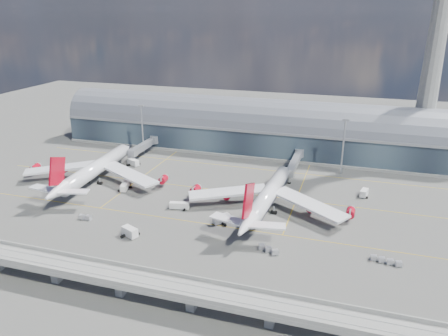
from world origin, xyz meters
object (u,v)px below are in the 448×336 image
(service_truck_4, at_px, (364,193))
(service_truck_2, at_px, (179,205))
(service_truck_3, at_px, (221,219))
(floodlight_mast_left, at_px, (142,128))
(service_truck_1, at_px, (130,232))
(control_tower, at_px, (434,55))
(cargo_train_2, at_px, (386,261))
(airliner_left, at_px, (94,169))
(floodlight_mast_right, at_px, (343,146))
(cargo_train_0, at_px, (85,218))
(service_truck_5, at_px, (133,162))
(cargo_train_1, at_px, (268,250))
(airliner_right, at_px, (267,197))
(service_truck_0, at_px, (125,186))

(service_truck_4, bearing_deg, service_truck_2, -140.40)
(service_truck_3, bearing_deg, floodlight_mast_left, 176.35)
(service_truck_1, height_order, service_truck_4, service_truck_1)
(control_tower, xyz_separation_m, service_truck_4, (-24.52, -51.44, -50.14))
(control_tower, bearing_deg, cargo_train_2, -99.92)
(control_tower, xyz_separation_m, service_truck_2, (-90.94, -84.53, -50.25))
(airliner_left, bearing_deg, floodlight_mast_right, 19.20)
(airliner_left, bearing_deg, cargo_train_0, -66.01)
(service_truck_4, bearing_deg, service_truck_5, -169.62)
(service_truck_5, bearing_deg, cargo_train_1, -101.66)
(cargo_train_0, bearing_deg, control_tower, -43.78)
(control_tower, distance_m, airliner_right, 106.45)
(control_tower, distance_m, floodlight_mast_right, 58.76)
(airliner_right, relative_size, service_truck_3, 10.58)
(service_truck_1, xyz_separation_m, service_truck_4, (73.65, 57.79, -0.18))
(airliner_right, xyz_separation_m, cargo_train_1, (6.81, -29.44, -4.60))
(service_truck_3, bearing_deg, cargo_train_2, 30.92)
(service_truck_1, xyz_separation_m, service_truck_5, (-32.98, 62.91, -0.10))
(service_truck_1, distance_m, service_truck_4, 93.62)
(airliner_right, relative_size, service_truck_4, 11.98)
(cargo_train_1, xyz_separation_m, cargo_train_2, (34.67, 4.22, -0.04))
(service_truck_2, distance_m, cargo_train_2, 75.10)
(control_tower, relative_size, airliner_left, 1.50)
(airliner_right, bearing_deg, floodlight_mast_left, 150.79)
(airliner_left, height_order, cargo_train_2, airliner_left)
(service_truck_0, distance_m, cargo_train_0, 28.78)
(cargo_train_0, xyz_separation_m, cargo_train_1, (67.28, -1.88, -0.02))
(floodlight_mast_left, bearing_deg, service_truck_5, -78.12)
(control_tower, relative_size, service_truck_2, 13.49)
(service_truck_5, distance_m, cargo_train_1, 98.28)
(control_tower, relative_size, service_truck_5, 15.11)
(airliner_right, relative_size, cargo_train_0, 13.14)
(service_truck_3, bearing_deg, control_tower, 92.81)
(airliner_right, height_order, service_truck_3, airliner_right)
(cargo_train_2, bearing_deg, airliner_right, 47.91)
(floodlight_mast_left, relative_size, service_truck_4, 4.65)
(service_truck_2, bearing_deg, service_truck_1, 151.18)
(airliner_left, relative_size, airliner_right, 1.04)
(control_tower, relative_size, service_truck_4, 18.64)
(service_truck_5, bearing_deg, floodlight_mast_left, 36.86)
(service_truck_0, height_order, cargo_train_0, service_truck_0)
(service_truck_3, relative_size, service_truck_5, 0.92)
(airliner_right, height_order, service_truck_1, airliner_right)
(service_truck_3, bearing_deg, service_truck_4, 80.80)
(service_truck_1, bearing_deg, service_truck_4, -27.96)
(service_truck_5, distance_m, cargo_train_2, 125.90)
(airliner_right, relative_size, service_truck_5, 9.71)
(floodlight_mast_left, height_order, airliner_right, floodlight_mast_left)
(service_truck_2, relative_size, service_truck_4, 1.38)
(service_truck_0, relative_size, service_truck_4, 1.35)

